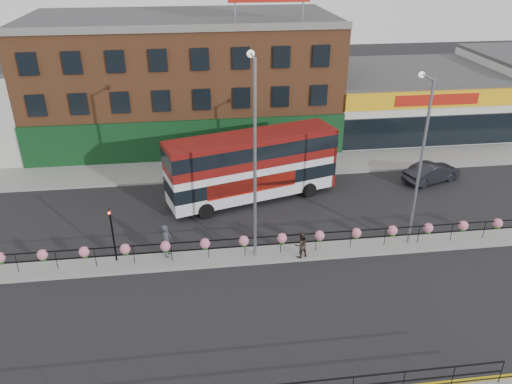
{
  "coord_description": "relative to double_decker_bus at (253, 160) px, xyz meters",
  "views": [
    {
      "loc": [
        -3.33,
        -22.93,
        15.81
      ],
      "look_at": [
        0.0,
        3.0,
        2.5
      ],
      "focal_mm": 35.0,
      "sensor_mm": 36.0,
      "label": 1
    }
  ],
  "objects": [
    {
      "name": "pedestrian_a",
      "position": [
        -5.51,
        -6.42,
        -1.72
      ],
      "size": [
        0.95,
        0.84,
        1.92
      ],
      "primitive_type": "imported",
      "rotation": [
        0.0,
        0.0,
        1.28
      ],
      "color": "#33343E",
      "rests_on": "median"
    },
    {
      "name": "double_decker_bus",
      "position": [
        0.0,
        0.0,
        0.0
      ],
      "size": [
        11.66,
        5.74,
        4.6
      ],
      "color": "silver",
      "rests_on": "ground"
    },
    {
      "name": "median_railing",
      "position": [
        -0.28,
        -6.93,
        -1.78
      ],
      "size": [
        30.04,
        0.56,
        1.23
      ],
      "color": "black",
      "rests_on": "median"
    },
    {
      "name": "median",
      "position": [
        -0.28,
        -6.93,
        -2.75
      ],
      "size": [
        60.0,
        1.6,
        0.15
      ],
      "primitive_type": "cube",
      "color": "gray",
      "rests_on": "ground"
    },
    {
      "name": "car",
      "position": [
        13.19,
        1.03,
        -2.12
      ],
      "size": [
        4.17,
        5.24,
        1.42
      ],
      "primitive_type": "imported",
      "rotation": [
        0.0,
        0.0,
        1.91
      ],
      "color": "black",
      "rests_on": "ground"
    },
    {
      "name": "pedestrian_b",
      "position": [
        1.74,
        -7.46,
        -1.89
      ],
      "size": [
        1.13,
        1.07,
        1.58
      ],
      "primitive_type": "imported",
      "rotation": [
        0.0,
        0.0,
        3.47
      ],
      "color": "#332621",
      "rests_on": "median"
    },
    {
      "name": "ground",
      "position": [
        -0.28,
        -6.93,
        -2.83
      ],
      "size": [
        120.0,
        120.0,
        0.0
      ],
      "primitive_type": "plane",
      "color": "black",
      "rests_on": "ground"
    },
    {
      "name": "supermarket",
      "position": [
        15.72,
        12.97,
        -0.18
      ],
      "size": [
        15.0,
        12.25,
        5.3
      ],
      "color": "silver",
      "rests_on": "ground"
    },
    {
      "name": "north_pavement",
      "position": [
        -0.28,
        5.07,
        -2.75
      ],
      "size": [
        60.0,
        4.0,
        0.15
      ],
      "primitive_type": "cube",
      "color": "gray",
      "rests_on": "ground"
    },
    {
      "name": "lamp_column_west",
      "position": [
        -0.72,
        -6.69,
        3.75
      ],
      "size": [
        0.39,
        1.9,
        10.85
      ],
      "color": "gray",
      "rests_on": "median"
    },
    {
      "name": "traffic_light_median",
      "position": [
        -8.28,
        -6.54,
        -0.36
      ],
      "size": [
        0.15,
        0.28,
        3.65
      ],
      "color": "black",
      "rests_on": "median"
    },
    {
      "name": "lamp_column_east",
      "position": [
        8.19,
        -6.6,
        2.98
      ],
      "size": [
        0.34,
        1.67,
        9.54
      ],
      "color": "gray",
      "rests_on": "median"
    },
    {
      "name": "brick_building",
      "position": [
        -4.28,
        13.03,
        2.3
      ],
      "size": [
        25.0,
        12.21,
        10.3
      ],
      "color": "brown",
      "rests_on": "ground"
    }
  ]
}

